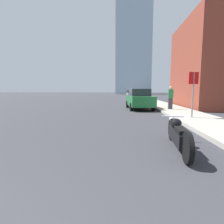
{
  "coord_description": "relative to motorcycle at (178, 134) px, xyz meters",
  "views": [
    {
      "loc": [
        2.23,
        -0.04,
        1.5
      ],
      "look_at": [
        1.7,
        7.14,
        0.63
      ],
      "focal_mm": 28.0,
      "sensor_mm": 36.0,
      "label": 1
    }
  ],
  "objects": [
    {
      "name": "sidewalk",
      "position": [
        2.39,
        35.53,
        -0.31
      ],
      "size": [
        2.44,
        240.0,
        0.15
      ],
      "color": "#9E998E",
      "rests_on": "ground_plane"
    },
    {
      "name": "distant_tower",
      "position": [
        2.56,
        88.6,
        25.75
      ],
      "size": [
        17.07,
        17.07,
        52.29
      ],
      "color": "#9EB7CC",
      "rests_on": "ground_plane"
    },
    {
      "name": "motorcycle",
      "position": [
        0.0,
        0.0,
        0.0
      ],
      "size": [
        0.62,
        2.5,
        0.76
      ],
      "rotation": [
        0.0,
        0.0,
        -0.08
      ],
      "color": "black",
      "rests_on": "ground_plane"
    },
    {
      "name": "parked_car_green",
      "position": [
        -0.18,
        10.08,
        0.45
      ],
      "size": [
        2.17,
        4.44,
        1.67
      ],
      "rotation": [
        0.0,
        0.0,
        0.1
      ],
      "color": "#1E6B33",
      "rests_on": "ground_plane"
    },
    {
      "name": "parked_car_blue",
      "position": [
        0.03,
        21.04,
        0.47
      ],
      "size": [
        2.12,
        4.49,
        1.72
      ],
      "rotation": [
        0.0,
        0.0,
        0.09
      ],
      "color": "#1E3899",
      "rests_on": "ground_plane"
    },
    {
      "name": "parked_car_white",
      "position": [
        -0.06,
        33.7,
        0.47
      ],
      "size": [
        1.92,
        4.44,
        1.73
      ],
      "rotation": [
        0.0,
        0.0,
        0.02
      ],
      "color": "silver",
      "rests_on": "ground_plane"
    },
    {
      "name": "parked_car_yellow",
      "position": [
        -0.14,
        45.86,
        0.44
      ],
      "size": [
        1.8,
        4.25,
        1.65
      ],
      "rotation": [
        0.0,
        0.0,
        -0.01
      ],
      "color": "gold",
      "rests_on": "ground_plane"
    },
    {
      "name": "stop_sign",
      "position": [
        2.08,
        4.69,
        1.33
      ],
      "size": [
        0.57,
        0.26,
        2.3
      ],
      "color": "slate",
      "rests_on": "sidewalk"
    },
    {
      "name": "pedestrian",
      "position": [
        2.05,
        8.9,
        0.64
      ],
      "size": [
        0.36,
        0.24,
        1.71
      ],
      "color": "#38383D",
      "rests_on": "sidewalk"
    }
  ]
}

